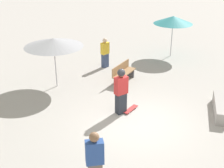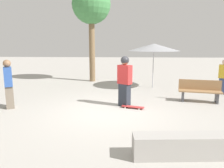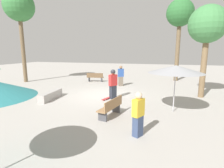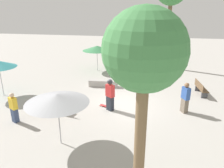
{
  "view_description": "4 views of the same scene",
  "coord_description": "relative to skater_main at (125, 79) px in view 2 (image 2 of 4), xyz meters",
  "views": [
    {
      "loc": [
        9.56,
        2.1,
        5.99
      ],
      "look_at": [
        -0.55,
        -1.16,
        1.19
      ],
      "focal_mm": 50.0,
      "sensor_mm": 36.0,
      "label": 1
    },
    {
      "loc": [
        -0.55,
        6.98,
        2.26
      ],
      "look_at": [
        -0.11,
        -0.9,
        0.8
      ],
      "focal_mm": 35.0,
      "sensor_mm": 36.0,
      "label": 2
    },
    {
      "loc": [
        -10.71,
        -3.75,
        2.91
      ],
      "look_at": [
        -0.39,
        -0.7,
        0.88
      ],
      "focal_mm": 28.0,
      "sensor_mm": 36.0,
      "label": 3
    },
    {
      "loc": [
        1.56,
        -11.73,
        5.57
      ],
      "look_at": [
        -0.51,
        -0.58,
        1.48
      ],
      "focal_mm": 35.0,
      "sensor_mm": 36.0,
      "label": 4
    }
  ],
  "objects": [
    {
      "name": "concrete_ledge",
      "position": [
        -1.21,
        3.63,
        -0.75
      ],
      "size": [
        2.12,
        0.59,
        0.47
      ],
      "rotation": [
        0.0,
        0.0,
        0.08
      ],
      "color": "#A8A39E",
      "rests_on": "ground_plane"
    },
    {
      "name": "shade_umbrella_grey",
      "position": [
        -1.47,
        -3.49,
        1.1
      ],
      "size": [
        2.58,
        2.58,
        2.27
      ],
      "color": "#B7B7BC",
      "rests_on": "ground_plane"
    },
    {
      "name": "palm_tree_far_back",
      "position": [
        1.95,
        -5.33,
        3.41
      ],
      "size": [
        2.24,
        2.24,
        5.62
      ],
      "color": "brown",
      "rests_on": "ground_plane"
    },
    {
      "name": "skater_main",
      "position": [
        0.0,
        0.0,
        0.0
      ],
      "size": [
        0.55,
        0.51,
        1.83
      ],
      "rotation": [
        0.0,
        0.0,
        2.5
      ],
      "color": "#282D38",
      "rests_on": "ground_plane"
    },
    {
      "name": "bystander_far",
      "position": [
        -4.46,
        -2.18,
        -0.2
      ],
      "size": [
        0.49,
        0.41,
        1.57
      ],
      "rotation": [
        0.0,
        0.0,
        2.66
      ],
      "color": "#38476B",
      "rests_on": "ground_plane"
    },
    {
      "name": "bench_far",
      "position": [
        -2.95,
        -0.76,
        -0.56
      ],
      "size": [
        1.66,
        0.76,
        0.85
      ],
      "rotation": [
        0.0,
        0.0,
        6.08
      ],
      "color": "#47474C",
      "rests_on": "ground_plane"
    },
    {
      "name": "ground_plane",
      "position": [
        0.58,
        0.82,
        -0.98
      ],
      "size": [
        60.0,
        60.0,
        0.0
      ],
      "primitive_type": "plane",
      "color": "#ADA8A0"
    },
    {
      "name": "bystander_watching",
      "position": [
        4.07,
        0.49,
        -0.13
      ],
      "size": [
        0.45,
        0.54,
        1.72
      ],
      "rotation": [
        0.0,
        0.0,
        5.21
      ],
      "color": "#726656",
      "rests_on": "ground_plane"
    },
    {
      "name": "skateboard",
      "position": [
        -0.3,
        0.32,
        -0.93
      ],
      "size": [
        0.82,
        0.43,
        0.07
      ],
      "rotation": [
        0.0,
        0.0,
        2.84
      ],
      "color": "red",
      "rests_on": "ground_plane"
    }
  ]
}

